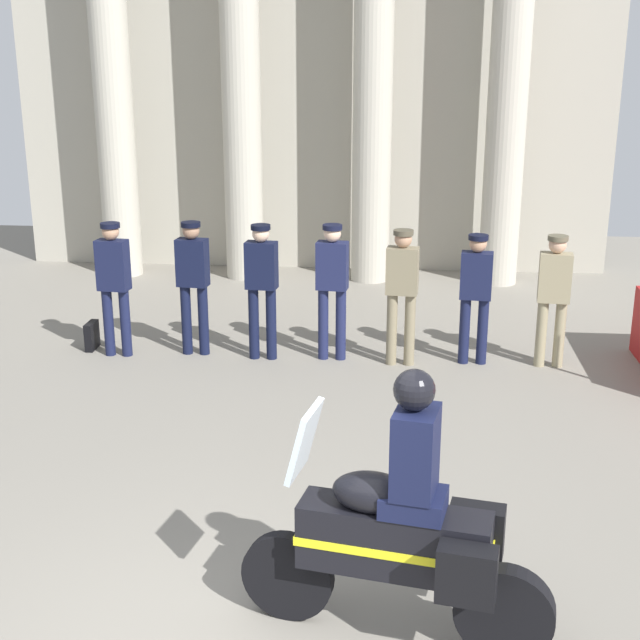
# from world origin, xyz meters

# --- Properties ---
(colonnade_backdrop) EXTENTS (10.25, 1.48, 7.52)m
(colonnade_backdrop) POSITION_xyz_m (-0.46, 10.50, 4.04)
(colonnade_backdrop) COLOR #A49F91
(colonnade_backdrop) RESTS_ON ground_plane
(officer_in_row_0) EXTENTS (0.40, 0.26, 1.71)m
(officer_in_row_0) POSITION_xyz_m (-2.44, 5.79, 1.01)
(officer_in_row_0) COLOR #141938
(officer_in_row_0) RESTS_ON ground_plane
(officer_in_row_1) EXTENTS (0.40, 0.26, 1.71)m
(officer_in_row_1) POSITION_xyz_m (-1.47, 5.94, 1.01)
(officer_in_row_1) COLOR black
(officer_in_row_1) RESTS_ON ground_plane
(officer_in_row_2) EXTENTS (0.40, 0.26, 1.71)m
(officer_in_row_2) POSITION_xyz_m (-0.58, 5.84, 1.02)
(officer_in_row_2) COLOR black
(officer_in_row_2) RESTS_ON ground_plane
(officer_in_row_3) EXTENTS (0.40, 0.26, 1.72)m
(officer_in_row_3) POSITION_xyz_m (0.28, 5.90, 1.02)
(officer_in_row_3) COLOR #191E42
(officer_in_row_3) RESTS_ON ground_plane
(officer_in_row_4) EXTENTS (0.40, 0.26, 1.69)m
(officer_in_row_4) POSITION_xyz_m (1.14, 5.78, 1.00)
(officer_in_row_4) COLOR #7A7056
(officer_in_row_4) RESTS_ON ground_plane
(officer_in_row_5) EXTENTS (0.40, 0.26, 1.63)m
(officer_in_row_5) POSITION_xyz_m (2.04, 5.91, 0.96)
(officer_in_row_5) COLOR #141938
(officer_in_row_5) RESTS_ON ground_plane
(officer_in_row_6) EXTENTS (0.40, 0.26, 1.64)m
(officer_in_row_6) POSITION_xyz_m (2.97, 5.88, 0.97)
(officer_in_row_6) COLOR gray
(officer_in_row_6) RESTS_ON ground_plane
(motorcycle_with_rider) EXTENTS (2.08, 0.80, 1.90)m
(motorcycle_with_rider) POSITION_xyz_m (1.18, 0.47, 0.79)
(motorcycle_with_rider) COLOR black
(motorcycle_with_rider) RESTS_ON ground_plane
(briefcase_on_ground) EXTENTS (0.10, 0.32, 0.36)m
(briefcase_on_ground) POSITION_xyz_m (-2.86, 5.99, 0.18)
(briefcase_on_ground) COLOR black
(briefcase_on_ground) RESTS_ON ground_plane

